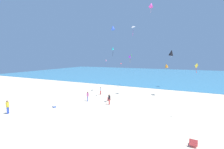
% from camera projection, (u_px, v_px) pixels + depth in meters
% --- Properties ---
extents(ground_plane, '(120.00, 120.00, 0.00)m').
position_uv_depth(ground_plane, '(117.00, 103.00, 23.24)').
color(ground_plane, beige).
extents(ocean_water, '(120.00, 60.00, 0.05)m').
position_uv_depth(ocean_water, '(158.00, 74.00, 62.47)').
color(ocean_water, teal).
rests_on(ocean_water, ground_plane).
extents(beach_chair_far_left, '(0.67, 0.70, 0.56)m').
position_uv_depth(beach_chair_far_left, '(109.00, 99.00, 24.74)').
color(beach_chair_far_left, '#D13D3D').
rests_on(beach_chair_far_left, ground_plane).
extents(beach_chair_far_right, '(0.64, 0.67, 0.65)m').
position_uv_depth(beach_chair_far_right, '(193.00, 143.00, 11.95)').
color(beach_chair_far_right, '#D13D3D').
rests_on(beach_chair_far_right, ground_plane).
extents(cooler_box, '(0.63, 0.54, 0.23)m').
position_uv_depth(cooler_box, '(54.00, 106.00, 21.42)').
color(cooler_box, '#2D56B7').
rests_on(cooler_box, ground_plane).
extents(person_0, '(0.41, 0.41, 1.47)m').
position_uv_depth(person_0, '(101.00, 90.00, 28.70)').
color(person_0, red).
rests_on(person_0, ground_plane).
extents(person_1, '(0.46, 0.46, 1.71)m').
position_uv_depth(person_1, '(8.00, 106.00, 18.89)').
color(person_1, blue).
rests_on(person_1, ground_plane).
extents(person_2, '(0.43, 0.43, 1.55)m').
position_uv_depth(person_2, '(88.00, 96.00, 24.32)').
color(person_2, blue).
rests_on(person_2, ground_plane).
extents(person_3, '(0.43, 0.43, 1.55)m').
position_uv_depth(person_3, '(109.00, 99.00, 22.64)').
color(person_3, red).
rests_on(person_3, ground_plane).
extents(kite_green, '(0.70, 0.84, 1.62)m').
position_uv_depth(kite_green, '(131.00, 56.00, 37.40)').
color(kite_green, green).
extents(kite_purple, '(0.99, 0.83, 1.85)m').
position_uv_depth(kite_purple, '(130.00, 56.00, 34.36)').
color(kite_purple, purple).
extents(kite_magenta, '(0.71, 1.03, 1.91)m').
position_uv_depth(kite_magenta, '(151.00, 5.00, 26.01)').
color(kite_magenta, '#DB3DA8').
extents(kite_pink, '(0.63, 0.27, 1.38)m').
position_uv_depth(kite_pink, '(106.00, 61.00, 43.43)').
color(kite_pink, pink).
extents(kite_black, '(1.26, 1.22, 1.55)m').
position_uv_depth(kite_black, '(171.00, 53.00, 26.69)').
color(kite_black, black).
extents(kite_teal, '(0.59, 0.58, 1.59)m').
position_uv_depth(kite_teal, '(113.00, 49.00, 25.87)').
color(kite_teal, '#1EADAD').
extents(kite_yellow, '(0.35, 0.45, 1.10)m').
position_uv_depth(kite_yellow, '(196.00, 66.00, 16.77)').
color(kite_yellow, yellow).
extents(kite_orange, '(1.23, 1.17, 1.68)m').
position_uv_depth(kite_orange, '(166.00, 66.00, 35.20)').
color(kite_orange, orange).
extents(kite_red, '(0.52, 0.55, 0.90)m').
position_uv_depth(kite_red, '(121.00, 63.00, 38.16)').
color(kite_red, red).
extents(kite_blue, '(1.18, 1.22, 1.31)m').
position_uv_depth(kite_blue, '(113.00, 28.00, 29.77)').
color(kite_blue, blue).
extents(kite_white, '(0.76, 0.68, 1.56)m').
position_uv_depth(kite_white, '(133.00, 27.00, 21.42)').
color(kite_white, white).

